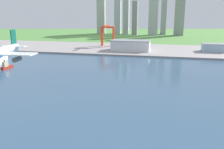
{
  "coord_description": "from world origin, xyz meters",
  "views": [
    {
      "loc": [
        57.1,
        64.75,
        63.61
      ],
      "look_at": [
        19.3,
        229.99,
        20.52
      ],
      "focal_mm": 38.98,
      "sensor_mm": 36.0,
      "label": 1
    }
  ],
  "objects_px": {
    "tugboat_small": "(6,66)",
    "warehouse_main": "(131,45)",
    "port_crane_red": "(108,31)",
    "warehouse_annex": "(214,47)"
  },
  "relations": [
    {
      "from": "tugboat_small",
      "to": "warehouse_annex",
      "type": "xyz_separation_m",
      "value": [
        255.81,
        178.17,
        5.64
      ]
    },
    {
      "from": "warehouse_main",
      "to": "warehouse_annex",
      "type": "distance_m",
      "value": 134.96
    },
    {
      "from": "warehouse_main",
      "to": "tugboat_small",
      "type": "bearing_deg",
      "value": -127.23
    },
    {
      "from": "tugboat_small",
      "to": "warehouse_main",
      "type": "relative_size",
      "value": 0.26
    },
    {
      "from": "warehouse_main",
      "to": "warehouse_annex",
      "type": "bearing_deg",
      "value": 7.48
    },
    {
      "from": "tugboat_small",
      "to": "warehouse_annex",
      "type": "distance_m",
      "value": 311.79
    },
    {
      "from": "port_crane_red",
      "to": "warehouse_main",
      "type": "height_order",
      "value": "port_crane_red"
    },
    {
      "from": "port_crane_red",
      "to": "warehouse_annex",
      "type": "relative_size",
      "value": 1.04
    },
    {
      "from": "tugboat_small",
      "to": "port_crane_red",
      "type": "xyz_separation_m",
      "value": [
        70.77,
        206.18,
        27.34
      ]
    },
    {
      "from": "tugboat_small",
      "to": "warehouse_main",
      "type": "xyz_separation_m",
      "value": [
        122.01,
        160.6,
        7.68
      ]
    }
  ]
}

